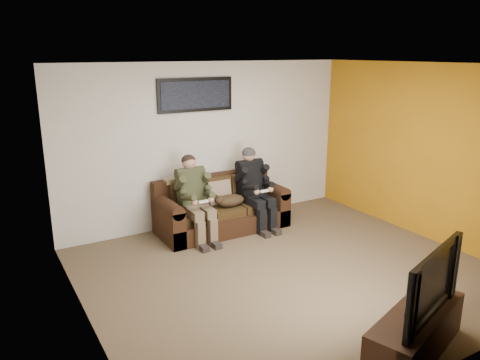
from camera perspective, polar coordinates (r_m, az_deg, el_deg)
floor at (r=6.18m, az=6.06°, el=-11.06°), size 5.00×5.00×0.00m
ceiling at (r=5.54m, az=6.84°, el=13.78°), size 5.00×5.00×0.00m
wall_back at (r=7.60m, az=-3.75°, el=4.41°), size 5.00×0.00×5.00m
wall_front at (r=4.23m, az=24.95°, el=-6.13°), size 5.00×0.00×5.00m
wall_left at (r=4.73m, az=-18.75°, el=-3.28°), size 0.00×4.50×4.50m
wall_right at (r=7.46m, az=22.06°, el=3.10°), size 0.00×4.50×4.50m
accent_wall_right at (r=7.45m, az=22.02°, el=3.09°), size 0.00×4.50×4.50m
sofa at (r=7.47m, az=-2.42°, el=-3.60°), size 2.03×0.88×0.83m
throw_pillow at (r=7.42m, az=-2.58°, el=-1.49°), size 0.39×0.19×0.38m
throw_blanket at (r=7.29m, az=-7.68°, el=0.05°), size 0.42×0.20×0.07m
person_left at (r=6.99m, az=-5.59°, el=-1.68°), size 0.51×0.87×1.26m
person_right at (r=7.46m, az=1.71°, el=-0.47°), size 0.51×0.86×1.27m
cat at (r=7.28m, az=-1.30°, el=-2.51°), size 0.66×0.26×0.24m
framed_poster at (r=7.35m, az=-5.44°, el=10.31°), size 1.25×0.05×0.52m
tv_stand at (r=4.88m, az=20.59°, el=-17.05°), size 1.41×0.83×0.42m
television at (r=4.62m, az=21.23°, el=-11.33°), size 1.14×0.51×0.66m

